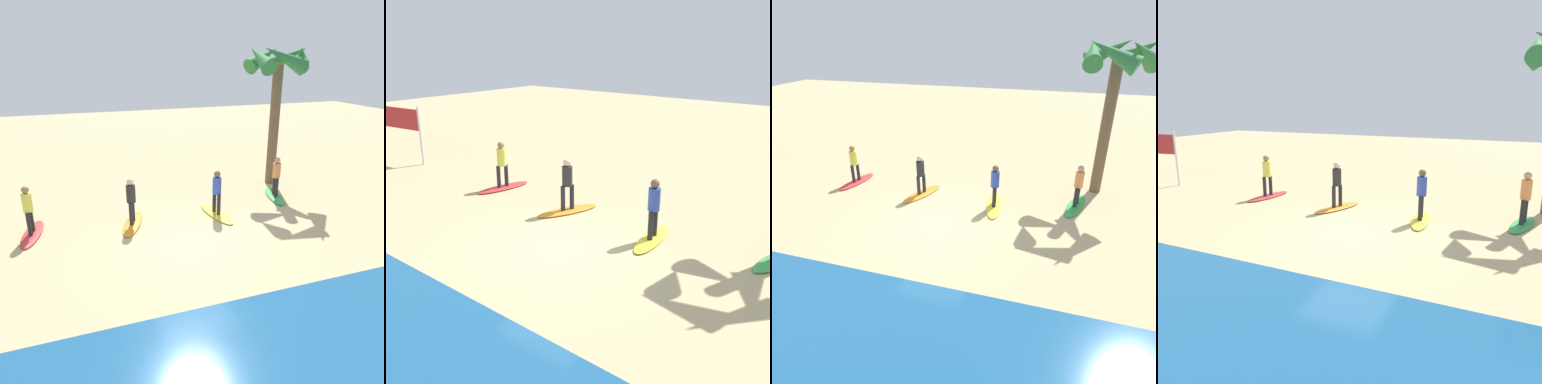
{
  "view_description": "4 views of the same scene",
  "coord_description": "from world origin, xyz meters",
  "views": [
    {
      "loc": [
        3.32,
        9.68,
        5.66
      ],
      "look_at": [
        -0.82,
        -2.21,
        0.93
      ],
      "focal_mm": 34.41,
      "sensor_mm": 36.0,
      "label": 1
    },
    {
      "loc": [
        -7.0,
        7.92,
        5.18
      ],
      "look_at": [
        0.91,
        -2.01,
        0.81
      ],
      "focal_mm": 41.91,
      "sensor_mm": 36.0,
      "label": 2
    },
    {
      "loc": [
        -3.94,
        9.65,
        6.34
      ],
      "look_at": [
        -0.73,
        -1.08,
        0.91
      ],
      "focal_mm": 31.91,
      "sensor_mm": 36.0,
      "label": 3
    },
    {
      "loc": [
        -4.36,
        9.46,
        3.82
      ],
      "look_at": [
        0.63,
        -1.51,
        0.85
      ],
      "focal_mm": 34.52,
      "sensor_mm": 36.0,
      "label": 4
    }
  ],
  "objects": [
    {
      "name": "surfer_orange",
      "position": [
        1.43,
        -2.13,
        1.04
      ],
      "size": [
        0.32,
        0.44,
        1.64
      ],
      "color": "#232328",
      "rests_on": "surfboard_orange"
    },
    {
      "name": "surfboard_green",
      "position": [
        -4.74,
        -2.83,
        0.04
      ],
      "size": [
        1.07,
        2.17,
        0.09
      ],
      "primitive_type": "ellipsoid",
      "rotation": [
        0.0,
        0.0,
        1.32
      ],
      "color": "green",
      "rests_on": "ground"
    },
    {
      "name": "surfboard_red",
      "position": [
        4.74,
        -2.45,
        0.04
      ],
      "size": [
        0.93,
        2.17,
        0.09
      ],
      "primitive_type": "ellipsoid",
      "rotation": [
        0.0,
        0.0,
        1.39
      ],
      "color": "red",
      "rests_on": "ground"
    },
    {
      "name": "palm_tree",
      "position": [
        -5.52,
        -4.58,
        4.99
      ],
      "size": [
        2.88,
        3.03,
        6.23
      ],
      "color": "brown",
      "rests_on": "ground"
    },
    {
      "name": "surfboard_yellow",
      "position": [
        -1.7,
        -1.95,
        0.04
      ],
      "size": [
        0.85,
        2.16,
        0.09
      ],
      "primitive_type": "ellipsoid",
      "rotation": [
        0.0,
        0.0,
        1.71
      ],
      "color": "yellow",
      "rests_on": "ground"
    },
    {
      "name": "surfer_yellow",
      "position": [
        -1.7,
        -1.95,
        1.04
      ],
      "size": [
        0.32,
        0.46,
        1.64
      ],
      "color": "#232328",
      "rests_on": "surfboard_yellow"
    },
    {
      "name": "surfboard_orange",
      "position": [
        1.43,
        -2.13,
        0.04
      ],
      "size": [
        1.28,
        2.16,
        0.09
      ],
      "primitive_type": "ellipsoid",
      "rotation": [
        0.0,
        0.0,
        1.2
      ],
      "color": "orange",
      "rests_on": "ground"
    },
    {
      "name": "ground_plane",
      "position": [
        0.0,
        0.0,
        0.0
      ],
      "size": [
        60.0,
        60.0,
        0.0
      ],
      "primitive_type": "plane",
      "color": "tan"
    },
    {
      "name": "surfer_green",
      "position": [
        -4.74,
        -2.83,
        1.04
      ],
      "size": [
        0.32,
        0.45,
        1.64
      ],
      "color": "#232328",
      "rests_on": "surfboard_green"
    },
    {
      "name": "surfer_red",
      "position": [
        4.74,
        -2.45,
        1.04
      ],
      "size": [
        0.32,
        0.45,
        1.64
      ],
      "color": "#232328",
      "rests_on": "surfboard_red"
    }
  ]
}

